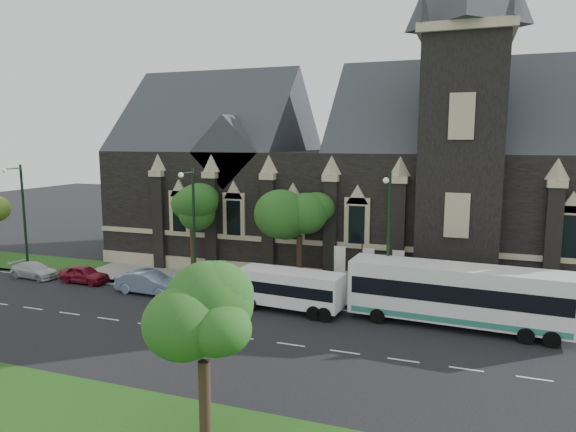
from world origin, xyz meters
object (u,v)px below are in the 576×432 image
at_px(car_far_white, 34,270).
at_px(shuttle_bus, 291,288).
at_px(tree_park_east, 210,319).
at_px(tree_walk_right, 303,211).
at_px(street_lamp_mid, 192,222).
at_px(tour_coach, 457,294).
at_px(box_trailer, 222,289).
at_px(car_far_red, 84,274).
at_px(sedan, 149,282).
at_px(street_lamp_far, 22,212).
at_px(banner_flag_center, 366,267).
at_px(tree_walk_left, 195,206).
at_px(banner_flag_left, 337,265).
at_px(banner_flag_right, 395,269).
at_px(street_lamp_near, 388,234).

bearing_deg(car_far_white, shuttle_bus, -87.01).
xyz_separation_m(tree_park_east, tree_walk_right, (-2.96, 20.04, 1.20)).
distance_m(street_lamp_mid, tour_coach, 18.63).
distance_m(box_trailer, car_far_red, 12.15).
bearing_deg(car_far_red, sedan, -94.62).
xyz_separation_m(tree_walk_right, street_lamp_far, (-23.21, -3.62, -0.71)).
bearing_deg(banner_flag_center, box_trailer, -160.16).
bearing_deg(tour_coach, tree_walk_left, 169.91).
bearing_deg(banner_flag_left, tour_coach, -21.12).
relative_size(banner_flag_left, banner_flag_right, 1.00).
xyz_separation_m(street_lamp_near, banner_flag_right, (0.29, 1.91, -2.73)).
bearing_deg(banner_flag_center, car_far_red, -172.39).
distance_m(tour_coach, car_far_white, 32.31).
bearing_deg(tree_park_east, street_lamp_mid, 121.79).
height_order(street_lamp_mid, sedan, street_lamp_mid).
bearing_deg(shuttle_bus, banner_flag_right, 35.78).
xyz_separation_m(tree_walk_right, tour_coach, (11.11, -4.82, -3.82)).
height_order(street_lamp_near, banner_flag_left, street_lamp_near).
relative_size(tour_coach, sedan, 2.57).
bearing_deg(tree_walk_right, car_far_red, -164.37).
bearing_deg(sedan, banner_flag_right, -76.64).
height_order(street_lamp_far, tour_coach, street_lamp_far).
relative_size(street_lamp_near, banner_flag_center, 2.25).
relative_size(tree_walk_left, street_lamp_near, 0.85).
xyz_separation_m(banner_flag_left, box_trailer, (-7.28, -3.35, -1.56)).
bearing_deg(shuttle_bus, car_far_red, -178.05).
height_order(street_lamp_near, box_trailer, street_lamp_near).
distance_m(street_lamp_near, banner_flag_left, 4.99).
relative_size(banner_flag_center, sedan, 0.81).
bearing_deg(banner_flag_left, street_lamp_mid, -169.50).
bearing_deg(street_lamp_near, tree_walk_left, 167.13).
bearing_deg(tree_walk_right, banner_flag_center, -18.64).
bearing_deg(tree_walk_left, shuttle_bus, -28.51).
xyz_separation_m(tree_park_east, banner_flag_left, (0.11, 18.32, -2.24)).
bearing_deg(street_lamp_far, car_far_red, -7.91).
height_order(street_lamp_far, shuttle_bus, street_lamp_far).
relative_size(banner_flag_left, banner_flag_center, 1.00).
relative_size(banner_flag_right, tour_coach, 0.32).
distance_m(tree_park_east, sedan, 20.00).
distance_m(street_lamp_near, shuttle_bus, 7.09).
xyz_separation_m(street_lamp_near, box_trailer, (-11.00, -1.44, -4.29)).
height_order(tree_walk_right, shuttle_bus, tree_walk_right).
bearing_deg(sedan, street_lamp_near, -82.81).
relative_size(street_lamp_near, banner_flag_right, 2.25).
relative_size(street_lamp_mid, banner_flag_center, 2.25).
relative_size(street_lamp_far, car_far_red, 2.25).
relative_size(street_lamp_near, box_trailer, 3.31).
height_order(tree_walk_left, banner_flag_center, tree_walk_left).
xyz_separation_m(tree_walk_right, street_lamp_mid, (-7.21, -3.62, -0.71)).
relative_size(tree_park_east, banner_flag_right, 1.57).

